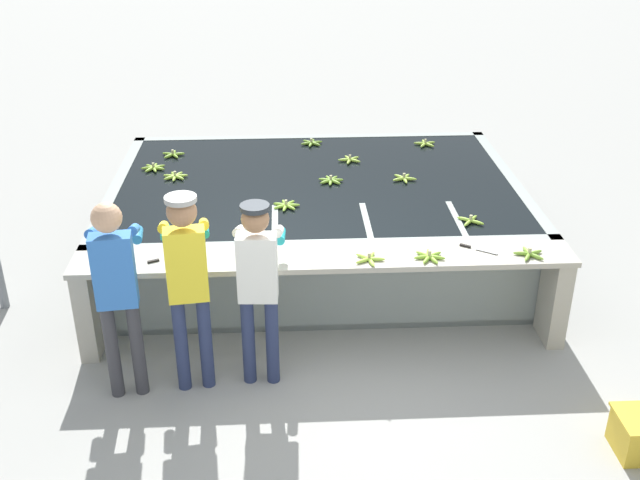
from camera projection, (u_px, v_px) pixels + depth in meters
ground_plane at (326, 358)px, 6.73m from camera, size 80.00×80.00×0.00m
wash_tank at (316, 220)px, 8.31m from camera, size 4.41×3.11×0.91m
work_ledge at (325, 283)px, 6.65m from camera, size 4.41×0.45×0.91m
worker_0 at (116, 282)px, 5.85m from camera, size 0.46×0.74×1.74m
worker_1 at (187, 273)px, 5.92m from camera, size 0.46×0.74×1.75m
worker_2 at (258, 277)px, 6.03m from camera, size 0.43×0.73×1.65m
banana_bunch_floating_0 at (425, 144)px, 9.16m from camera, size 0.28×0.27×0.08m
banana_bunch_floating_1 at (350, 160)px, 8.65m from camera, size 0.27×0.28×0.08m
banana_bunch_floating_2 at (154, 168)px, 8.42m from camera, size 0.28×0.28×0.08m
banana_bunch_floating_3 at (312, 143)px, 9.18m from camera, size 0.28×0.28×0.08m
banana_bunch_floating_4 at (286, 205)px, 7.48m from camera, size 0.28×0.28×0.08m
banana_bunch_floating_5 at (173, 154)px, 8.81m from camera, size 0.28×0.27×0.08m
banana_bunch_floating_6 at (404, 178)px, 8.13m from camera, size 0.28×0.27×0.08m
banana_bunch_floating_7 at (255, 218)px, 7.20m from camera, size 0.28×0.28×0.08m
banana_bunch_floating_8 at (471, 221)px, 7.16m from camera, size 0.24×0.24×0.08m
banana_bunch_floating_9 at (331, 180)px, 8.08m from camera, size 0.28×0.28×0.08m
banana_bunch_floating_10 at (175, 176)px, 8.19m from camera, size 0.28×0.28×0.08m
banana_bunch_ledge_0 at (429, 256)px, 6.49m from camera, size 0.28×0.28×0.08m
banana_bunch_ledge_1 at (369, 259)px, 6.45m from camera, size 0.27×0.28×0.08m
banana_bunch_ledge_2 at (529, 254)px, 6.53m from camera, size 0.28×0.27×0.08m
knife_0 at (161, 259)px, 6.47m from camera, size 0.33×0.17×0.02m
knife_1 at (473, 248)px, 6.66m from camera, size 0.31×0.22×0.02m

